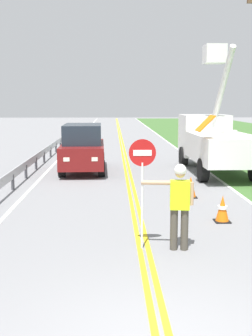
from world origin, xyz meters
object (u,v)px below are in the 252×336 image
(traffic_cone_mid, at_px, (191,187))
(utility_bucket_truck, at_px, (214,140))
(traffic_cone_lead, at_px, (222,209))
(oncoming_suv_nearest, at_px, (83,148))
(flagger_worker, at_px, (179,201))
(stop_sign_paddle, at_px, (142,169))

(traffic_cone_mid, bearing_deg, utility_bucket_truck, 69.49)
(traffic_cone_lead, distance_m, traffic_cone_mid, 2.85)
(utility_bucket_truck, distance_m, oncoming_suv_nearest, 5.84)
(utility_bucket_truck, height_order, traffic_cone_mid, utility_bucket_truck)
(traffic_cone_mid, bearing_deg, flagger_worker, -103.22)
(flagger_worker, relative_size, utility_bucket_truck, 0.27)
(stop_sign_paddle, height_order, oncoming_suv_nearest, stop_sign_paddle)
(flagger_worker, distance_m, stop_sign_paddle, 1.02)
(flagger_worker, xyz_separation_m, traffic_cone_mid, (1.15, 4.89, -0.71))
(utility_bucket_truck, bearing_deg, oncoming_suv_nearest, 178.72)
(traffic_cone_lead, bearing_deg, utility_bucket_truck, 78.42)
(flagger_worker, distance_m, traffic_cone_lead, 2.62)
(flagger_worker, distance_m, traffic_cone_mid, 5.07)
(oncoming_suv_nearest, bearing_deg, flagger_worker, -75.21)
(stop_sign_paddle, relative_size, traffic_cone_mid, 3.33)
(utility_bucket_truck, relative_size, traffic_cone_lead, 9.77)
(stop_sign_paddle, xyz_separation_m, traffic_cone_lead, (2.22, 1.97, -1.37))
(flagger_worker, distance_m, utility_bucket_truck, 10.63)
(stop_sign_paddle, height_order, traffic_cone_lead, stop_sign_paddle)
(utility_bucket_truck, height_order, oncoming_suv_nearest, utility_bucket_truck)
(flagger_worker, xyz_separation_m, utility_bucket_truck, (3.12, 10.15, 0.37))
(stop_sign_paddle, bearing_deg, traffic_cone_lead, 41.60)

